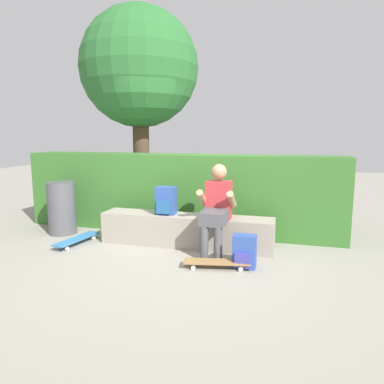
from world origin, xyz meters
The scene contains 10 objects.
ground_plane centered at (0.00, 0.00, 0.00)m, with size 24.00×24.00×0.00m, color gray.
bench_main centered at (0.00, 0.31, 0.23)m, with size 2.50×0.43×0.45m.
person_skater centered at (0.49, 0.10, 0.65)m, with size 0.49×0.62×1.20m.
skateboard_near_person centered at (0.61, -0.45, 0.07)m, with size 0.82×0.35×0.09m.
skateboard_beside_bench centered at (-1.56, -0.07, 0.07)m, with size 0.31×0.82×0.09m.
backpack_on_bench centered at (-0.30, 0.30, 0.65)m, with size 0.28×0.23×0.40m.
backpack_on_ground centered at (0.93, -0.32, 0.19)m, with size 0.28×0.23×0.40m.
hedge_row centered at (-0.37, 1.09, 0.64)m, with size 5.28×0.59×1.28m.
tree_behind_bench centered at (-1.35, 1.85, 2.78)m, with size 2.18×2.18×3.90m.
trash_bin centered at (-2.12, 0.38, 0.42)m, with size 0.44×0.44×0.85m.
Camera 1 is at (1.44, -4.45, 1.59)m, focal length 33.20 mm.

